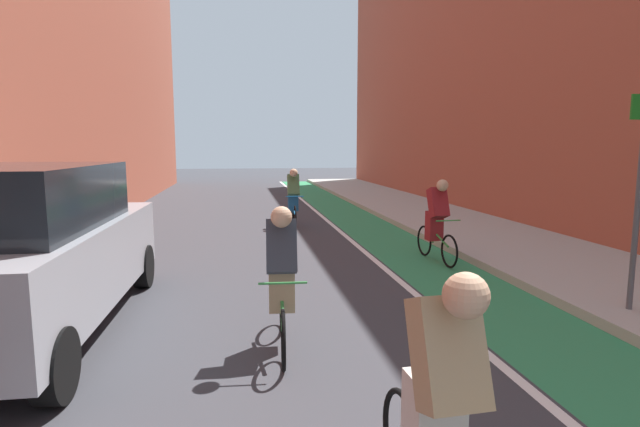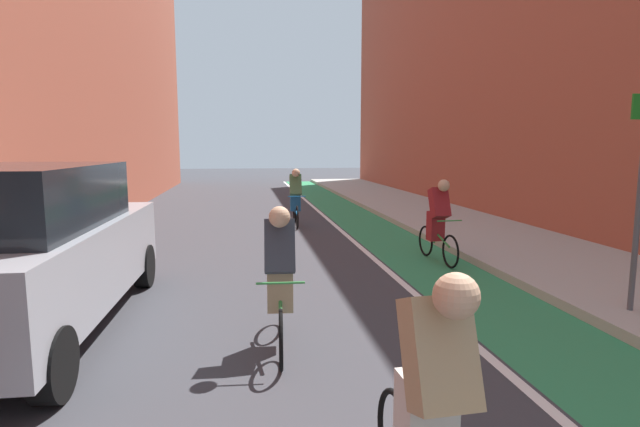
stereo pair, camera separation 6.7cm
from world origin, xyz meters
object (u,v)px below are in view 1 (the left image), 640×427
Objects in this scene: cyclist_mid at (282,276)px; cyclist_far at (293,197)px; cyclist_trailing at (437,220)px; street_sign_post at (640,180)px; parked_suv_silver at (28,249)px; cyclist_lead at (442,415)px.

cyclist_far is at bearing 82.93° from cyclist_mid.
cyclist_mid is 8.47m from cyclist_far.
cyclist_trailing is (3.27, 3.66, 0.00)m from cyclist_mid.
cyclist_far is 8.95m from street_sign_post.
parked_suv_silver is 8.47m from cyclist_far.
street_sign_post is at bearing 38.79° from cyclist_lead.
cyclist_far is (-2.23, 4.74, 0.00)m from cyclist_trailing.
cyclist_far is at bearing 87.68° from cyclist_lead.
cyclist_far reaches higher than cyclist_trailing.
parked_suv_silver is 5.12m from cyclist_lead.
parked_suv_silver is at bearing 162.81° from cyclist_mid.
cyclist_far is (1.04, 8.40, 0.00)m from cyclist_mid.
cyclist_lead reaches higher than cyclist_trailing.
parked_suv_silver is at bearing -117.33° from cyclist_far.
street_sign_post reaches higher than cyclist_far.
cyclist_far is (3.89, 7.52, -0.21)m from parked_suv_silver.
street_sign_post is at bearing -67.63° from cyclist_far.
cyclist_trailing is at bearing 108.41° from street_sign_post.
cyclist_far is at bearing 62.67° from parked_suv_silver.
cyclist_mid is 4.91m from cyclist_trailing.
cyclist_trailing is 3.80m from street_sign_post.
street_sign_post is at bearing -5.54° from parked_suv_silver.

